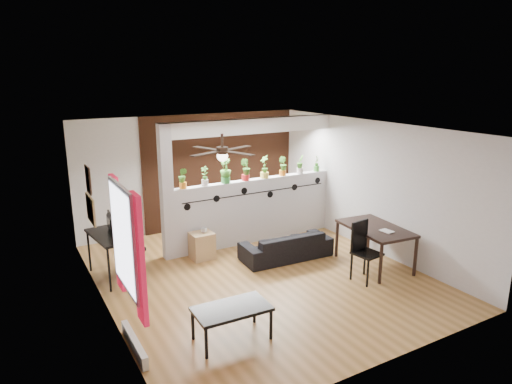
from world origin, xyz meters
The scene contains 29 objects.
room_shell centered at (0.00, 0.00, 1.30)m, with size 6.30×7.10×2.90m.
partition_wall centered at (0.80, 1.50, 0.68)m, with size 3.60×0.18×1.35m, color #BCBCC1.
ceiling_header centered at (0.80, 1.50, 2.45)m, with size 3.60×0.18×0.30m, color white.
pier_column centered at (-1.11, 1.50, 1.30)m, with size 0.22×0.20×2.60m, color #BCBCC1.
brick_panel centered at (0.80, 2.97, 1.30)m, with size 3.90×0.05×2.60m, color #A75530.
vine_decal centered at (0.80, 1.40, 1.08)m, with size 3.31×0.01×0.30m.
window_assembly centered at (-2.56, -1.20, 1.51)m, with size 0.09×1.30×1.55m.
baseboard_heater centered at (-2.54, -1.20, 0.09)m, with size 0.08×1.00×0.18m, color silver.
corkboard centered at (-2.58, 0.95, 1.35)m, with size 0.03×0.60×0.45m, color olive.
framed_art centered at (-2.58, 0.90, 1.85)m, with size 0.03×0.34×0.44m.
ceiling_fan centered at (-0.80, -0.30, 2.31)m, with size 1.19×1.19×0.43m.
potted_plant_0 centered at (-0.78, 1.50, 1.56)m, with size 0.26×0.25×0.40m.
potted_plant_1 centered at (-0.33, 1.50, 1.55)m, with size 0.24×0.24×0.38m.
potted_plant_2 centered at (0.12, 1.50, 1.61)m, with size 0.27×0.31×0.49m.
potted_plant_3 centered at (0.57, 1.50, 1.58)m, with size 0.29×0.29×0.44m.
potted_plant_4 centered at (1.03, 1.50, 1.60)m, with size 0.21×0.26×0.48m.
potted_plant_5 centered at (1.48, 1.50, 1.57)m, with size 0.22×0.25×0.41m.
potted_plant_6 centered at (1.93, 1.50, 1.56)m, with size 0.25×0.24×0.40m.
potted_plant_7 centered at (2.38, 1.50, 1.55)m, with size 0.23×0.23×0.37m.
sofa centered at (0.85, 0.38, 0.25)m, with size 1.68×0.66×0.49m, color black.
cube_shelf centered at (-0.57, 1.16, 0.26)m, with size 0.43×0.38×0.52m, color tan.
cup centered at (-0.52, 1.16, 0.57)m, with size 0.12×0.12×0.10m, color gray.
computer_desk centered at (-2.25, 1.16, 0.72)m, with size 0.71×1.17×0.80m.
monitor centered at (-2.25, 1.31, 0.89)m, with size 0.05×0.31×0.17m, color black.
office_chair centered at (-1.96, 1.21, 0.40)m, with size 0.49×0.50×0.91m.
dining_table centered at (2.06, -0.74, 0.68)m, with size 0.97×1.46×0.76m.
book centered at (1.96, -1.04, 0.77)m, with size 0.17×0.23×0.02m, color gray.
folding_chair centered at (1.48, -1.05, 0.61)m, with size 0.47×0.47×1.04m.
coffee_table centered at (-1.32, -1.60, 0.42)m, with size 1.03×0.60×0.47m.
Camera 1 is at (-3.75, -6.49, 3.50)m, focal length 32.00 mm.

